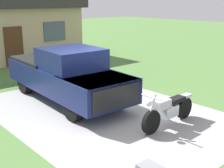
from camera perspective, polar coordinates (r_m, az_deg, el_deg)
The scene contains 4 objects.
ground_plane at distance 9.50m, azimuth -1.68°, elevation -5.40°, with size 80.00×80.00×0.00m, color #50793B.
driveway_pad at distance 9.50m, azimuth -1.68°, elevation -5.38°, with size 5.71×8.29×0.01m, color #A2A2A2.
motorcycle at distance 8.49m, azimuth 10.82°, elevation -4.92°, with size 2.21×0.70×1.09m.
pickup_truck at distance 10.55m, azimuth -8.98°, elevation 2.01°, with size 2.28×5.72×1.90m.
Camera 1 is at (-5.67, -6.80, 3.44)m, focal length 47.54 mm.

